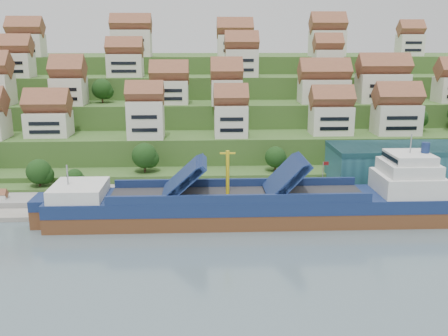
{
  "coord_description": "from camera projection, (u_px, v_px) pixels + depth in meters",
  "views": [
    {
      "loc": [
        -9.32,
        -97.08,
        36.18
      ],
      "look_at": [
        -4.06,
        14.0,
        8.0
      ],
      "focal_mm": 40.0,
      "sensor_mm": 36.0,
      "label": 1
    }
  ],
  "objects": [
    {
      "name": "ground",
      "position": [
        247.0,
        222.0,
        103.32
      ],
      "size": [
        300.0,
        300.0,
        0.0
      ],
      "primitive_type": "plane",
      "color": "slate",
      "rests_on": "ground"
    },
    {
      "name": "quay",
      "position": [
        325.0,
        194.0,
        118.49
      ],
      "size": [
        180.0,
        14.0,
        2.2
      ],
      "primitive_type": "cube",
      "color": "gray",
      "rests_on": "ground"
    },
    {
      "name": "hillside",
      "position": [
        224.0,
        107.0,
        200.97
      ],
      "size": [
        260.0,
        128.0,
        31.0
      ],
      "color": "#2D4C1E",
      "rests_on": "ground"
    },
    {
      "name": "hillside_village",
      "position": [
        222.0,
        81.0,
        155.62
      ],
      "size": [
        153.9,
        63.97,
        29.29
      ],
      "color": "silver",
      "rests_on": "ground"
    },
    {
      "name": "hillside_trees",
      "position": [
        174.0,
        122.0,
        137.95
      ],
      "size": [
        139.14,
        62.5,
        29.71
      ],
      "color": "#1A3F15",
      "rests_on": "ground"
    },
    {
      "name": "flagpole",
      "position": [
        323.0,
        176.0,
        112.14
      ],
      "size": [
        1.28,
        0.16,
        8.0
      ],
      "color": "gray",
      "rests_on": "quay"
    },
    {
      "name": "cargo_ship",
      "position": [
        258.0,
        205.0,
        102.96
      ],
      "size": [
        80.83,
        12.86,
        17.95
      ],
      "rotation": [
        0.0,
        0.0,
        -0.0
      ],
      "color": "brown",
      "rests_on": "ground"
    }
  ]
}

